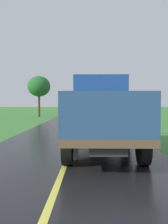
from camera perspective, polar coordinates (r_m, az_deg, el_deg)
banana_truck_near at (r=9.40m, az=4.00°, el=0.09°), size 2.38×5.82×2.80m
banana_truck_far at (r=24.12m, az=1.94°, el=1.35°), size 2.38×5.81×2.80m
roadside_tree_near_left at (r=32.47m, az=-10.15°, el=5.69°), size 2.86×2.86×5.13m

